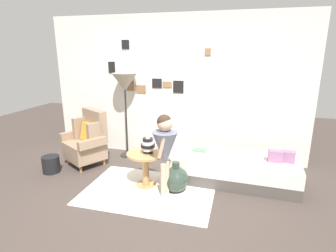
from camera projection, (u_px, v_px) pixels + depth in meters
The scene contains 14 objects.
ground_plane at pixel (138, 207), 3.51m from camera, with size 12.00×12.00×0.00m, color #423833.
gallery_wall at pixel (174, 88), 4.98m from camera, with size 4.80×0.12×2.60m.
rug at pixel (149, 191), 3.91m from camera, with size 1.84×1.28×0.01m, color silver.
armchair at pixel (88, 140), 4.76m from camera, with size 0.90×0.83×0.97m.
daybed at pixel (233, 169), 4.17m from camera, with size 1.94×0.89×0.40m.
pillow_head at pixel (288, 157), 3.89m from camera, with size 0.18×0.12×0.17m, color gray.
pillow_mid at pixel (275, 156), 3.91m from camera, with size 0.19×0.12×0.17m, color gray.
side_table at pixel (146, 162), 3.98m from camera, with size 0.55×0.55×0.52m.
vase_striped at pixel (148, 145), 3.91m from camera, with size 0.21×0.21×0.28m.
floor_lamp at pixel (125, 85), 4.89m from camera, with size 0.46×0.46×1.58m.
person_child at pixel (165, 145), 3.57m from camera, with size 0.34×0.34×1.17m.
book_on_daybed at pixel (199, 150), 4.36m from camera, with size 0.22×0.16×0.03m, color slate.
demijohn_near at pixel (176, 179), 3.86m from camera, with size 0.37×0.37×0.45m.
magazine_basket at pixel (51, 164), 4.49m from camera, with size 0.28×0.28×0.28m, color black.
Camera 1 is at (1.19, -2.89, 1.96)m, focal length 28.85 mm.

